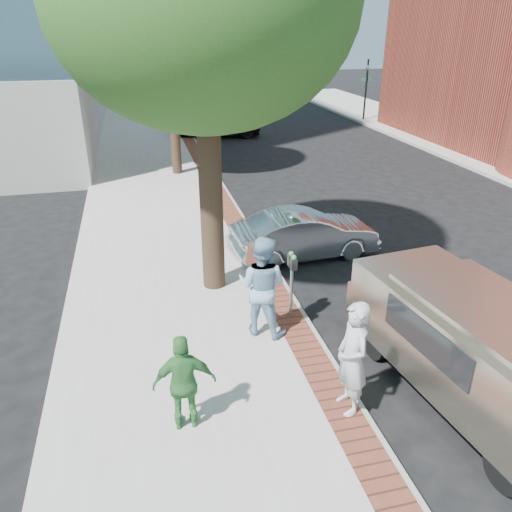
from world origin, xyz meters
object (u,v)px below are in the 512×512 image
object	(u,v)px
person_gray	(352,359)
bg_car	(218,122)
person_green	(184,383)
van	(473,343)
person_officer	(262,286)
parking_meter	(292,272)
sedan_silver	(305,234)

from	to	relation	value
person_gray	bg_car	bearing A→B (deg)	173.96
person_gray	bg_car	world-z (taller)	person_gray
person_green	van	xyz separation A→B (m)	(4.74, -0.21, 0.07)
person_green	person_officer	bearing A→B (deg)	-125.29
parking_meter	bg_car	bearing A→B (deg)	84.76
parking_meter	person_gray	distance (m)	2.91
person_officer	person_gray	bearing A→B (deg)	142.87
parking_meter	sedan_silver	bearing A→B (deg)	66.34
parking_meter	person_green	xyz separation A→B (m)	(-2.51, -2.67, -0.24)
person_officer	person_green	bearing A→B (deg)	86.93
person_officer	van	xyz separation A→B (m)	(2.97, -2.47, -0.16)
person_officer	sedan_silver	world-z (taller)	person_officer
person_gray	person_officer	size ratio (longest dim) A/B	0.94
parking_meter	bg_car	distance (m)	19.48
person_officer	van	world-z (taller)	person_officer
parking_meter	person_green	world-z (taller)	person_green
person_gray	van	xyz separation A→B (m)	(2.16, 0.03, -0.09)
bg_car	van	xyz separation A→B (m)	(0.45, -22.27, 0.22)
parking_meter	bg_car	xyz separation A→B (m)	(1.78, 19.40, -0.40)
van	person_gray	bearing A→B (deg)	173.92
sedan_silver	van	world-z (taller)	van
sedan_silver	van	bearing A→B (deg)	-175.42
person_green	sedan_silver	distance (m)	6.94
parking_meter	person_gray	xyz separation A→B (m)	(0.07, -2.90, -0.08)
parking_meter	person_officer	bearing A→B (deg)	-151.01
van	bg_car	bearing A→B (deg)	84.28
person_green	person_gray	bearing A→B (deg)	177.49
person_officer	sedan_silver	size ratio (longest dim) A/B	0.53
sedan_silver	person_officer	bearing A→B (deg)	145.39
person_officer	bg_car	world-z (taller)	person_officer
person_gray	person_officer	world-z (taller)	person_officer
person_officer	parking_meter	bearing A→B (deg)	-115.98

